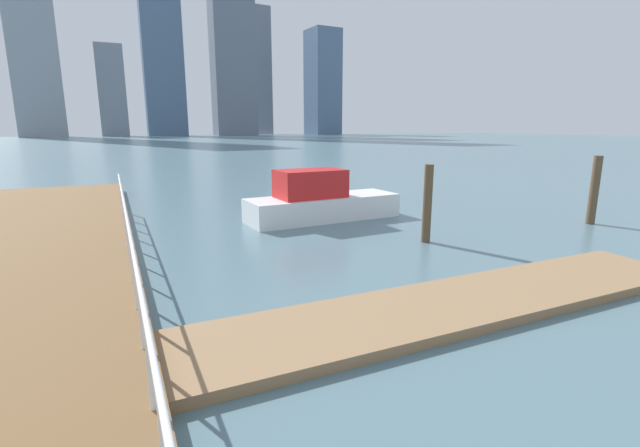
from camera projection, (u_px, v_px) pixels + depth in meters
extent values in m
plane|color=slate|center=(226.00, 224.00, 15.06)|extent=(300.00, 300.00, 0.00)
cube|color=#93704C|center=(454.00, 305.00, 8.06)|extent=(11.21, 2.00, 0.18)
cylinder|color=white|center=(149.00, 363.00, 4.47)|extent=(0.06, 0.06, 1.05)
cylinder|color=white|center=(141.00, 311.00, 5.73)|extent=(0.06, 0.06, 1.05)
cylinder|color=white|center=(135.00, 278.00, 6.99)|extent=(0.06, 0.06, 1.05)
cylinder|color=white|center=(131.00, 255.00, 8.25)|extent=(0.06, 0.06, 1.05)
cylinder|color=white|center=(128.00, 238.00, 9.50)|extent=(0.06, 0.06, 1.05)
cylinder|color=white|center=(126.00, 224.00, 10.76)|extent=(0.06, 0.06, 1.05)
cylinder|color=white|center=(124.00, 214.00, 12.02)|extent=(0.06, 0.06, 1.05)
cylinder|color=white|center=(123.00, 206.00, 13.27)|extent=(0.06, 0.06, 1.05)
cylinder|color=white|center=(122.00, 199.00, 14.53)|extent=(0.06, 0.06, 1.05)
cylinder|color=white|center=(121.00, 193.00, 15.79)|extent=(0.06, 0.06, 1.05)
cylinder|color=white|center=(120.00, 188.00, 17.05)|extent=(0.06, 0.06, 1.05)
cylinder|color=white|center=(141.00, 291.00, 4.99)|extent=(0.06, 26.98, 0.06)
cylinder|color=brown|center=(427.00, 204.00, 12.52)|extent=(0.25, 0.25, 2.22)
cylinder|color=brown|center=(594.00, 190.00, 14.88)|extent=(0.28, 0.28, 2.31)
cube|color=white|center=(323.00, 208.00, 15.79)|extent=(5.56, 2.01, 0.83)
cube|color=red|center=(310.00, 184.00, 15.36)|extent=(2.40, 1.50, 0.96)
cube|color=gray|center=(112.00, 91.00, 141.21)|extent=(8.17, 8.49, 28.07)
cube|color=slate|center=(232.00, 44.00, 147.38)|extent=(13.94, 12.44, 59.56)
cube|color=slate|center=(258.00, 73.00, 171.40)|extent=(7.74, 12.38, 46.53)
cube|color=slate|center=(323.00, 83.00, 169.94)|extent=(11.46, 12.31, 38.68)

